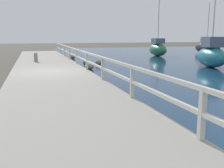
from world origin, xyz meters
name	(u,v)px	position (x,y,z in m)	size (l,w,h in m)	color
ground_plane	(51,77)	(0.00, 0.00, 0.00)	(120.00, 120.00, 0.00)	#4C473D
dock_walkway	(51,74)	(0.00, 0.00, 0.14)	(3.85, 36.00, 0.29)	#9E998E
railing	(87,58)	(1.83, 0.00, 0.92)	(0.10, 32.50, 0.92)	beige
boulder_downstream	(90,66)	(2.42, 2.12, 0.21)	(0.56, 0.51, 0.42)	gray
boulder_mid_strip	(87,63)	(2.67, 4.19, 0.20)	(0.55, 0.49, 0.41)	#666056
boulder_water_edge	(73,57)	(2.58, 10.12, 0.19)	(0.51, 0.45, 0.38)	gray
boulder_near_dock	(99,62)	(3.59, 4.46, 0.19)	(0.51, 0.46, 0.38)	gray
boulder_upstream	(99,62)	(3.60, 4.46, 0.18)	(0.49, 0.44, 0.37)	gray
mooring_bollard	(36,57)	(-0.64, 5.19, 0.60)	(0.25, 0.25, 0.63)	gray
sailboat_green	(158,49)	(11.25, 10.72, 0.74)	(1.74, 3.64, 6.03)	#236B42
sailboat_black	(207,47)	(18.00, 12.02, 0.75)	(1.98, 5.49, 5.63)	black
sailboat_teal	(211,55)	(10.30, 1.12, 0.80)	(2.02, 3.51, 6.29)	#1E707A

